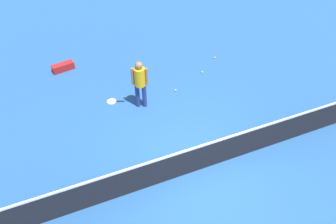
{
  "coord_description": "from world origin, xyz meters",
  "views": [
    {
      "loc": [
        3.02,
        4.99,
        7.27
      ],
      "look_at": [
        0.3,
        -1.55,
        0.9
      ],
      "focal_mm": 36.17,
      "sensor_mm": 36.0,
      "label": 1
    }
  ],
  "objects_px": {
    "tennis_ball_by_net": "(200,148)",
    "equipment_bag": "(64,67)",
    "tennis_racket_near_player": "(112,101)",
    "tennis_ball_near_player": "(202,72)",
    "tennis_ball_baseline": "(188,158)",
    "tennis_ball_stray_left": "(176,90)",
    "player_near_side": "(140,81)",
    "tennis_ball_midcourt": "(215,58)"
  },
  "relations": [
    {
      "from": "tennis_ball_stray_left",
      "to": "tennis_ball_by_net",
      "type": "bearing_deg",
      "value": 81.12
    },
    {
      "from": "tennis_ball_near_player",
      "to": "tennis_ball_midcourt",
      "type": "xyz_separation_m",
      "value": [
        -0.9,
        -0.69,
        0.0
      ]
    },
    {
      "from": "tennis_ball_by_net",
      "to": "player_near_side",
      "type": "bearing_deg",
      "value": -69.32
    },
    {
      "from": "tennis_ball_near_player",
      "to": "tennis_ball_by_net",
      "type": "relative_size",
      "value": 1.0
    },
    {
      "from": "tennis_ball_baseline",
      "to": "tennis_ball_stray_left",
      "type": "xyz_separation_m",
      "value": [
        -0.89,
        -2.92,
        0.0
      ]
    },
    {
      "from": "tennis_ball_midcourt",
      "to": "tennis_ball_stray_left",
      "type": "bearing_deg",
      "value": 30.04
    },
    {
      "from": "tennis_racket_near_player",
      "to": "tennis_ball_near_player",
      "type": "relative_size",
      "value": 9.17
    },
    {
      "from": "tennis_ball_near_player",
      "to": "tennis_ball_by_net",
      "type": "distance_m",
      "value": 3.75
    },
    {
      "from": "tennis_ball_baseline",
      "to": "equipment_bag",
      "type": "bearing_deg",
      "value": -66.83
    },
    {
      "from": "tennis_ball_near_player",
      "to": "tennis_ball_midcourt",
      "type": "distance_m",
      "value": 1.13
    },
    {
      "from": "tennis_ball_stray_left",
      "to": "equipment_bag",
      "type": "distance_m",
      "value": 4.32
    },
    {
      "from": "player_near_side",
      "to": "tennis_ball_by_net",
      "type": "distance_m",
      "value": 2.77
    },
    {
      "from": "tennis_ball_by_net",
      "to": "tennis_ball_baseline",
      "type": "height_order",
      "value": "same"
    },
    {
      "from": "tennis_ball_near_player",
      "to": "tennis_ball_stray_left",
      "type": "xyz_separation_m",
      "value": [
        1.34,
        0.6,
        0.0
      ]
    },
    {
      "from": "tennis_ball_midcourt",
      "to": "tennis_ball_baseline",
      "type": "relative_size",
      "value": 1.0
    },
    {
      "from": "tennis_ball_stray_left",
      "to": "equipment_bag",
      "type": "xyz_separation_m",
      "value": [
        3.32,
        -2.76,
        0.11
      ]
    },
    {
      "from": "tennis_ball_baseline",
      "to": "tennis_ball_midcourt",
      "type": "bearing_deg",
      "value": -126.53
    },
    {
      "from": "tennis_racket_near_player",
      "to": "tennis_ball_stray_left",
      "type": "height_order",
      "value": "tennis_ball_stray_left"
    },
    {
      "from": "tennis_ball_midcourt",
      "to": "tennis_ball_baseline",
      "type": "bearing_deg",
      "value": 53.47
    },
    {
      "from": "tennis_ball_near_player",
      "to": "tennis_ball_stray_left",
      "type": "distance_m",
      "value": 1.47
    },
    {
      "from": "tennis_ball_baseline",
      "to": "equipment_bag",
      "type": "distance_m",
      "value": 6.18
    },
    {
      "from": "tennis_ball_near_player",
      "to": "equipment_bag",
      "type": "relative_size",
      "value": 0.08
    },
    {
      "from": "tennis_ball_baseline",
      "to": "equipment_bag",
      "type": "relative_size",
      "value": 0.08
    },
    {
      "from": "equipment_bag",
      "to": "tennis_ball_by_net",
      "type": "bearing_deg",
      "value": 117.92
    },
    {
      "from": "tennis_racket_near_player",
      "to": "tennis_ball_baseline",
      "type": "bearing_deg",
      "value": 111.82
    },
    {
      "from": "player_near_side",
      "to": "tennis_ball_near_player",
      "type": "distance_m",
      "value": 2.98
    },
    {
      "from": "tennis_ball_baseline",
      "to": "tennis_ball_stray_left",
      "type": "bearing_deg",
      "value": -106.9
    },
    {
      "from": "tennis_racket_near_player",
      "to": "tennis_ball_near_player",
      "type": "distance_m",
      "value": 3.52
    },
    {
      "from": "tennis_ball_near_player",
      "to": "tennis_ball_by_net",
      "type": "height_order",
      "value": "same"
    },
    {
      "from": "tennis_ball_by_net",
      "to": "equipment_bag",
      "type": "relative_size",
      "value": 0.08
    },
    {
      "from": "player_near_side",
      "to": "tennis_ball_stray_left",
      "type": "xyz_separation_m",
      "value": [
        -1.34,
        -0.28,
        -0.98
      ]
    },
    {
      "from": "tennis_ball_midcourt",
      "to": "tennis_ball_baseline",
      "type": "distance_m",
      "value": 5.25
    },
    {
      "from": "equipment_bag",
      "to": "tennis_ball_baseline",
      "type": "bearing_deg",
      "value": 113.17
    },
    {
      "from": "tennis_racket_near_player",
      "to": "tennis_ball_baseline",
      "type": "height_order",
      "value": "tennis_ball_baseline"
    },
    {
      "from": "tennis_ball_by_net",
      "to": "tennis_ball_midcourt",
      "type": "xyz_separation_m",
      "value": [
        -2.66,
        -4.0,
        0.0
      ]
    },
    {
      "from": "player_near_side",
      "to": "tennis_ball_baseline",
      "type": "relative_size",
      "value": 25.76
    },
    {
      "from": "tennis_ball_stray_left",
      "to": "tennis_racket_near_player",
      "type": "bearing_deg",
      "value": -7.42
    },
    {
      "from": "tennis_ball_midcourt",
      "to": "tennis_ball_stray_left",
      "type": "relative_size",
      "value": 1.0
    },
    {
      "from": "player_near_side",
      "to": "tennis_ball_by_net",
      "type": "xyz_separation_m",
      "value": [
        -0.92,
        2.43,
        -0.98
      ]
    },
    {
      "from": "tennis_ball_by_net",
      "to": "tennis_ball_baseline",
      "type": "bearing_deg",
      "value": 24.87
    },
    {
      "from": "player_near_side",
      "to": "tennis_ball_stray_left",
      "type": "height_order",
      "value": "player_near_side"
    },
    {
      "from": "player_near_side",
      "to": "equipment_bag",
      "type": "relative_size",
      "value": 2.03
    }
  ]
}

